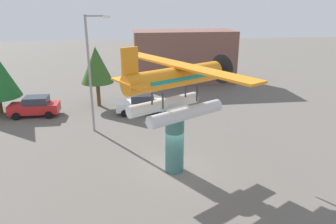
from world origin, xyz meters
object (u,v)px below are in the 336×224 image
object	(u,v)px
car_mid_white	(140,104)
floatplane_monument	(177,85)
display_pedestal	(175,143)
streetlight_primary	(92,67)
car_near_red	(35,106)
storefront_building	(184,57)
tree_east	(96,65)

from	to	relation	value
car_mid_white	floatplane_monument	bearing A→B (deg)	98.98
display_pedestal	streetlight_primary	size ratio (longest dim) A/B	0.41
car_mid_white	car_near_red	bearing A→B (deg)	-2.72
storefront_building	tree_east	xyz separation A→B (m)	(-9.88, -8.67, 0.82)
display_pedestal	car_near_red	bearing A→B (deg)	134.26
car_near_red	tree_east	bearing A→B (deg)	-157.42
display_pedestal	car_mid_white	bearing A→B (deg)	98.33
floatplane_monument	car_near_red	world-z (taller)	floatplane_monument
display_pedestal	tree_east	size ratio (longest dim) A/B	0.62
tree_east	car_mid_white	bearing A→B (deg)	-34.41
car_mid_white	storefront_building	xyz separation A→B (m)	(5.99, 11.34, 2.29)
display_pedestal	floatplane_monument	xyz separation A→B (m)	(0.11, 0.07, 3.46)
streetlight_primary	tree_east	world-z (taller)	streetlight_primary
storefront_building	car_near_red	bearing A→B (deg)	-144.44
display_pedestal	car_near_red	size ratio (longest dim) A/B	0.85
car_mid_white	tree_east	bearing A→B (deg)	-34.41
tree_east	car_near_red	bearing A→B (deg)	-157.42
car_near_red	storefront_building	bearing A→B (deg)	-144.44
display_pedestal	tree_east	distance (m)	14.57
car_mid_white	storefront_building	distance (m)	13.02
display_pedestal	car_near_red	world-z (taller)	display_pedestal
car_near_red	tree_east	xyz separation A→B (m)	(5.36, 2.23, 3.11)
car_mid_white	tree_east	distance (m)	5.65
floatplane_monument	tree_east	bearing A→B (deg)	82.72
car_near_red	car_mid_white	bearing A→B (deg)	177.28
floatplane_monument	car_mid_white	distance (m)	11.58
storefront_building	display_pedestal	bearing A→B (deg)	-101.37
floatplane_monument	streetlight_primary	size ratio (longest dim) A/B	1.09
storefront_building	tree_east	world-z (taller)	storefront_building
car_mid_white	tree_east	world-z (taller)	tree_east
car_near_red	tree_east	size ratio (longest dim) A/B	0.73
floatplane_monument	streetlight_primary	xyz separation A→B (m)	(-5.29, 6.89, -0.21)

